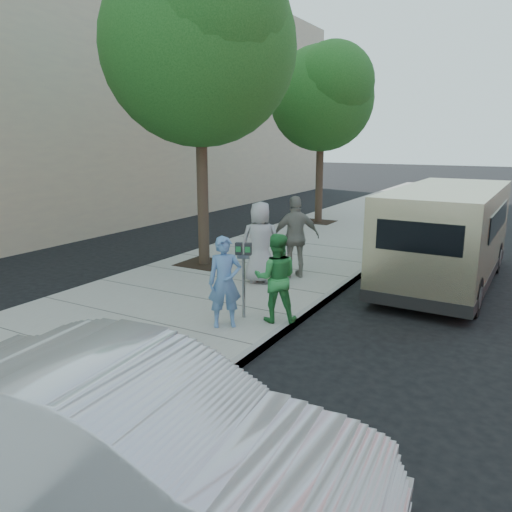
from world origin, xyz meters
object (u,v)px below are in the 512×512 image
at_px(sedan, 132,441).
at_px(person_striped_polo, 296,237).
at_px(tree_near, 201,39).
at_px(van, 447,234).
at_px(parking_meter, 244,264).
at_px(person_green_shirt, 276,278).
at_px(tree_far, 323,94).
at_px(person_gray_shirt, 260,242).
at_px(person_officer, 225,282).

distance_m(sedan, person_striped_polo, 7.66).
bearing_deg(tree_near, van, 16.57).
distance_m(parking_meter, person_green_shirt, 0.62).
xyz_separation_m(tree_far, person_striped_polo, (2.54, -7.61, -3.79)).
height_order(van, person_gray_shirt, van).
bearing_deg(person_gray_shirt, person_officer, 77.40).
relative_size(tree_far, parking_meter, 4.74).
distance_m(parking_meter, person_officer, 0.56).
bearing_deg(person_green_shirt, person_gray_shirt, -81.66).
bearing_deg(tree_near, sedan, -59.06).
bearing_deg(person_green_shirt, van, -142.32).
relative_size(van, person_officer, 3.89).
bearing_deg(person_striped_polo, parking_meter, 56.74).
bearing_deg(tree_far, person_striped_polo, -71.56).
bearing_deg(van, person_striped_polo, -149.91).
xyz_separation_m(van, person_gray_shirt, (-3.51, -2.43, -0.13)).
bearing_deg(tree_far, tree_near, -90.00).
relative_size(tree_near, person_striped_polo, 3.99).
bearing_deg(person_green_shirt, tree_far, -98.57).
bearing_deg(tree_near, person_striped_polo, -0.18).
relative_size(tree_near, van, 1.24).
relative_size(person_officer, person_striped_polo, 0.83).
relative_size(parking_meter, van, 0.23).
distance_m(tree_near, sedan, 9.89).
bearing_deg(tree_near, tree_far, 90.00).
distance_m(parking_meter, person_striped_polo, 2.93).
height_order(tree_far, person_striped_polo, tree_far).
bearing_deg(person_green_shirt, tree_near, -65.80).
xyz_separation_m(tree_near, tree_far, (-0.00, 7.60, -0.66)).
xyz_separation_m(tree_far, person_green_shirt, (3.45, -10.38, -3.95)).
bearing_deg(van, person_green_shirt, -114.08).
bearing_deg(person_striped_polo, tree_near, -40.20).
relative_size(tree_far, sedan, 1.43).
bearing_deg(van, person_gray_shirt, -144.03).
relative_size(tree_near, person_green_shirt, 4.81).
xyz_separation_m(person_officer, person_striped_polo, (-0.29, 3.43, 0.16)).
bearing_deg(person_officer, person_gray_shirt, 68.02).
relative_size(person_officer, person_gray_shirt, 0.86).
bearing_deg(person_gray_shirt, person_striped_polo, -151.80).
distance_m(tree_near, van, 7.25).
bearing_deg(person_striped_polo, person_green_shirt, 68.29).
height_order(tree_near, tree_far, tree_near).
height_order(person_officer, person_green_shirt, person_green_shirt).
bearing_deg(sedan, person_green_shirt, 6.29).
xyz_separation_m(person_green_shirt, person_striped_polo, (-0.92, 2.77, 0.16)).
distance_m(tree_near, person_gray_shirt, 4.99).
relative_size(van, sedan, 1.34).
bearing_deg(tree_near, person_gray_shirt, -20.98).
relative_size(van, person_green_shirt, 3.88).
bearing_deg(person_striped_polo, sedan, 64.42).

